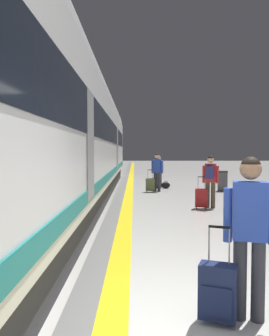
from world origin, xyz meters
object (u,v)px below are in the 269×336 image
Objects in this scene: passenger_far at (158,169)px; passenger_near at (211,177)px; high_speed_train at (63,129)px; waste_bin at (223,181)px; traveller_foreground at (251,226)px; suitcase_near at (202,198)px; suitcase_far at (151,185)px; rolling_suitcase_foreground at (219,291)px; duffel_bag_mid at (166,185)px; passenger_mid at (159,169)px.

passenger_near is at bearing -72.54° from passenger_far.
waste_bin is (6.24, 4.38, -2.04)m from high_speed_train.
suitcase_near is at bearing 82.93° from traveller_foreground.
traveller_foreground reaches higher than suitcase_far.
passenger_far reaches higher than rolling_suitcase_foreground.
duffel_bag_mid is at bearing 55.56° from high_speed_train.
passenger_far reaches higher than duffel_bag_mid.
rolling_suitcase_foreground is 1.12× the size of waste_bin.
rolling_suitcase_foreground is 1.03× the size of suitcase_far.
passenger_far is (0.14, 11.67, 0.64)m from rolling_suitcase_foreground.
high_speed_train is 4.92m from passenger_near.
passenger_far reaches higher than waste_bin.
passenger_mid reaches higher than suitcase_far.
high_speed_train is at bearing -127.50° from passenger_far.
suitcase_far reaches higher than waste_bin.
rolling_suitcase_foreground is 12.91m from duffel_bag_mid.
passenger_near reaches higher than rolling_suitcase_foreground.
traveller_foreground is 1.72× the size of suitcase_near.
passenger_far is at bearing 39.32° from suitcase_far.
duffel_bag_mid is (0.29, 12.81, -0.86)m from traveller_foreground.
passenger_mid reaches higher than rolling_suitcase_foreground.
suitcase_near reaches higher than suitcase_far.
waste_bin is at bearing -25.53° from passenger_mid.
suitcase_far is (-0.18, 11.40, -0.01)m from rolling_suitcase_foreground.
passenger_mid is (3.46, 5.71, -1.57)m from high_speed_train.
rolling_suitcase_foreground is 7.19m from suitcase_near.
waste_bin is (2.74, 11.68, -0.55)m from traveller_foreground.
high_speed_train is at bearing -121.24° from passenger_mid.
duffel_bag_mid is at bearing 155.22° from waste_bin.
rolling_suitcase_foreground is at bearing -99.76° from suitcase_near.
rolling_suitcase_foreground is at bearing -91.38° from passenger_mid.
suitcase_near is (4.37, -0.29, -2.16)m from high_speed_train.
suitcase_near is at bearing 80.24° from rolling_suitcase_foreground.
passenger_near is 5.96m from passenger_mid.
passenger_far is at bearing 91.03° from traveller_foreground.
passenger_mid is (-0.03, 13.00, -0.08)m from traveller_foreground.
suitcase_near is 4.54m from suitcase_far.
duffel_bag_mid is 0.44× the size of suitcase_far.
duffel_bag_mid is 0.48× the size of waste_bin.
traveller_foreground is 1.92× the size of waste_bin.
high_speed_train is at bearing -124.44° from duffel_bag_mid.
suitcase_near is at bearing -72.08° from suitcase_far.
traveller_foreground is 7.26m from passenger_near.
suitcase_far is (-0.53, 11.32, -0.68)m from traveller_foreground.
passenger_mid is at bearing 58.76° from high_speed_train.
rolling_suitcase_foreground is 0.63× the size of passenger_mid.
waste_bin is at bearing 68.18° from suitcase_near.
high_speed_train is 8.22m from traveller_foreground.
traveller_foreground is 1.03× the size of passenger_far.
duffel_bag_mid is (0.32, -0.19, -0.78)m from passenger_mid.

